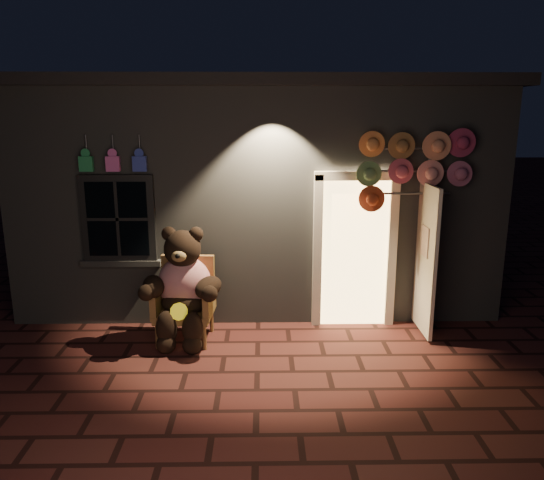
{
  "coord_description": "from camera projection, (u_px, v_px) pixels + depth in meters",
  "views": [
    {
      "loc": [
        0.07,
        -5.67,
        2.96
      ],
      "look_at": [
        0.19,
        1.0,
        1.35
      ],
      "focal_mm": 35.0,
      "sensor_mm": 36.0,
      "label": 1
    }
  ],
  "objects": [
    {
      "name": "shop_building",
      "position": [
        259.0,
        181.0,
        9.67
      ],
      "size": [
        7.3,
        5.95,
        3.51
      ],
      "color": "slate",
      "rests_on": "ground"
    },
    {
      "name": "wicker_armchair",
      "position": [
        186.0,
        299.0,
        7.05
      ],
      "size": [
        0.79,
        0.72,
        1.09
      ],
      "rotation": [
        0.0,
        0.0,
        -0.07
      ],
      "color": "brown",
      "rests_on": "ground"
    },
    {
      "name": "hat_rack",
      "position": [
        413.0,
        166.0,
        6.95
      ],
      "size": [
        1.54,
        0.22,
        2.72
      ],
      "color": "#59595E",
      "rests_on": "ground"
    },
    {
      "name": "teddy_bear",
      "position": [
        183.0,
        287.0,
        6.86
      ],
      "size": [
        1.12,
        0.9,
        1.55
      ],
      "rotation": [
        0.0,
        0.0,
        -0.07
      ],
      "color": "#B21220",
      "rests_on": "ground"
    },
    {
      "name": "ground",
      "position": [
        257.0,
        372.0,
        6.21
      ],
      "size": [
        60.0,
        60.0,
        0.0
      ],
      "primitive_type": "plane",
      "color": "#50231E",
      "rests_on": "ground"
    }
  ]
}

